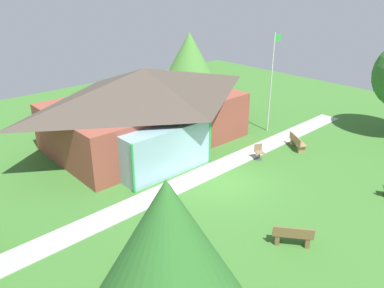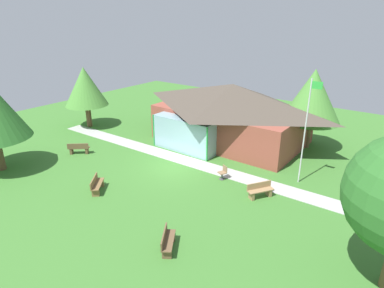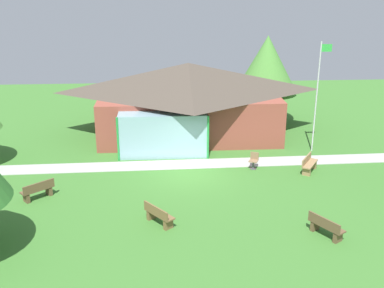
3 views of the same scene
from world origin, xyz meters
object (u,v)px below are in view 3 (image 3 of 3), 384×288
at_px(bench_front_center, 159,215).
at_px(patio_chair_lawn_spare, 254,161).
at_px(flagpole, 317,93).
at_px(tree_behind_pavilion_right, 267,65).
at_px(bench_mid_right, 309,164).
at_px(bench_mid_left, 38,191).
at_px(bench_front_right, 326,227).
at_px(pavilion, 187,98).

height_order(bench_front_center, patio_chair_lawn_spare, patio_chair_lawn_spare).
xyz_separation_m(flagpole, tree_behind_pavilion_right, (-1.59, 5.94, 0.53)).
bearing_deg(bench_mid_right, flagpole, -168.05).
height_order(bench_mid_right, tree_behind_pavilion_right, tree_behind_pavilion_right).
bearing_deg(bench_mid_left, flagpole, -20.24).
xyz_separation_m(bench_front_right, bench_mid_left, (-11.97, 4.05, 0.00)).
bearing_deg(bench_mid_right, pavilion, -105.62).
height_order(pavilion, bench_mid_right, pavilion).
height_order(bench_front_center, bench_mid_left, same).
relative_size(pavilion, bench_front_right, 7.94).
height_order(pavilion, patio_chair_lawn_spare, pavilion).
height_order(patio_chair_lawn_spare, tree_behind_pavilion_right, tree_behind_pavilion_right).
relative_size(bench_front_center, tree_behind_pavilion_right, 0.25).
bearing_deg(bench_front_center, bench_mid_left, -154.46).
bearing_deg(flagpole, bench_front_center, -138.05).
bearing_deg(bench_mid_right, bench_mid_left, -47.45).
bearing_deg(flagpole, patio_chair_lawn_spare, -148.52).
bearing_deg(bench_front_right, bench_front_center, -134.51).
xyz_separation_m(bench_mid_left, tree_behind_pavilion_right, (12.77, 11.24, 3.56)).
xyz_separation_m(bench_front_right, bench_mid_right, (1.26, 6.35, 0.00)).
height_order(bench_mid_right, bench_mid_left, same).
relative_size(bench_front_center, patio_chair_lawn_spare, 1.68).
xyz_separation_m(flagpole, bench_mid_left, (-14.37, -5.31, -3.03)).
bearing_deg(pavilion, bench_front_center, -98.92).
bearing_deg(patio_chair_lawn_spare, flagpole, -123.76).
bearing_deg(bench_mid_left, bench_mid_right, -30.63).
distance_m(patio_chair_lawn_spare, tree_behind_pavilion_right, 9.34).
distance_m(bench_mid_right, bench_mid_left, 13.43).
xyz_separation_m(bench_mid_right, patio_chair_lawn_spare, (-2.77, 0.61, 0.01)).
bearing_deg(tree_behind_pavilion_right, bench_front_center, -117.64).
bearing_deg(patio_chair_lawn_spare, bench_front_center, 73.09).
xyz_separation_m(flagpole, bench_front_right, (-2.40, -9.35, -3.03)).
bearing_deg(bench_mid_right, tree_behind_pavilion_right, -144.39).
xyz_separation_m(pavilion, tree_behind_pavilion_right, (5.47, 2.29, 1.61)).
bearing_deg(patio_chair_lawn_spare, bench_front_right, 126.98).
xyz_separation_m(bench_front_right, patio_chair_lawn_spare, (-1.51, 6.96, 0.01)).
xyz_separation_m(flagpole, patio_chair_lawn_spare, (-3.90, -2.39, -3.02)).
bearing_deg(bench_mid_left, bench_front_right, -59.19).
xyz_separation_m(bench_front_right, bench_front_center, (-6.49, 1.37, 0.00)).
bearing_deg(tree_behind_pavilion_right, pavilion, -157.24).
distance_m(bench_mid_left, patio_chair_lawn_spare, 10.86).
bearing_deg(tree_behind_pavilion_right, bench_front_right, -93.01).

